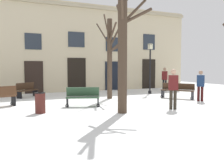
{
  "coord_description": "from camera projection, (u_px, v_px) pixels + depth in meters",
  "views": [
    {
      "loc": [
        -5.91,
        -10.93,
        1.86
      ],
      "look_at": [
        0.0,
        1.48,
        0.92
      ],
      "focal_mm": 40.94,
      "sensor_mm": 36.0,
      "label": 1
    }
  ],
  "objects": [
    {
      "name": "person_crossing_plaza",
      "position": [
        200.0,
        84.0,
        13.67
      ],
      "size": [
        0.43,
        0.41,
        1.65
      ],
      "rotation": [
        0.0,
        0.0,
        2.46
      ],
      "color": "#350F0F",
      "rests_on": "ground"
    },
    {
      "name": "ground_plane",
      "position": [
        125.0,
        105.0,
        12.5
      ],
      "size": [
        31.22,
        31.22,
        0.0
      ],
      "primitive_type": "plane",
      "color": "white"
    },
    {
      "name": "bench_back_to_back_left",
      "position": [
        83.0,
        97.0,
        11.89
      ],
      "size": [
        1.62,
        1.0,
        0.9
      ],
      "rotation": [
        0.0,
        0.0,
        5.92
      ],
      "color": "#2D4C33",
      "rests_on": "ground"
    },
    {
      "name": "bench_by_litter_bin",
      "position": [
        27.0,
        90.0,
        15.49
      ],
      "size": [
        1.44,
        1.32,
        0.89
      ],
      "rotation": [
        0.0,
        0.0,
        0.71
      ],
      "color": "#3D2819",
      "rests_on": "ground"
    },
    {
      "name": "bench_near_center_tree",
      "position": [
        178.0,
        90.0,
        14.92
      ],
      "size": [
        1.44,
        1.85,
        0.89
      ],
      "rotation": [
        0.0,
        0.0,
        5.29
      ],
      "color": "#3D2819",
      "rests_on": "ground"
    },
    {
      "name": "litter_bin",
      "position": [
        40.0,
        103.0,
        10.18
      ],
      "size": [
        0.43,
        0.43,
        0.84
      ],
      "color": "#4C1E19",
      "rests_on": "ground"
    },
    {
      "name": "streetlamp",
      "position": [
        150.0,
        63.0,
        17.39
      ],
      "size": [
        0.3,
        0.3,
        3.47
      ],
      "color": "black",
      "rests_on": "ground"
    },
    {
      "name": "building_facade",
      "position": [
        77.0,
        47.0,
        19.09
      ],
      "size": [
        19.51,
        0.6,
        6.58
      ],
      "color": "beige",
      "rests_on": "ground"
    },
    {
      "name": "tree_right_of_center",
      "position": [
        123.0,
        41.0,
        10.08
      ],
      "size": [
        1.97,
        2.34,
        5.88
      ],
      "color": "#423326",
      "rests_on": "ground"
    },
    {
      "name": "tree_near_facade",
      "position": [
        110.0,
        56.0,
        14.67
      ],
      "size": [
        1.62,
        2.1,
        4.67
      ],
      "color": "#423326",
      "rests_on": "ground"
    },
    {
      "name": "person_strolling",
      "position": [
        165.0,
        78.0,
        19.5
      ],
      "size": [
        0.4,
        0.44,
        1.78
      ],
      "rotation": [
        0.0,
        0.0,
        2.17
      ],
      "color": "black",
      "rests_on": "ground"
    },
    {
      "name": "person_by_shop_door",
      "position": [
        173.0,
        87.0,
        11.08
      ],
      "size": [
        0.43,
        0.35,
        1.75
      ],
      "rotation": [
        0.0,
        0.0,
        5.9
      ],
      "color": "#2D271E",
      "rests_on": "ground"
    }
  ]
}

